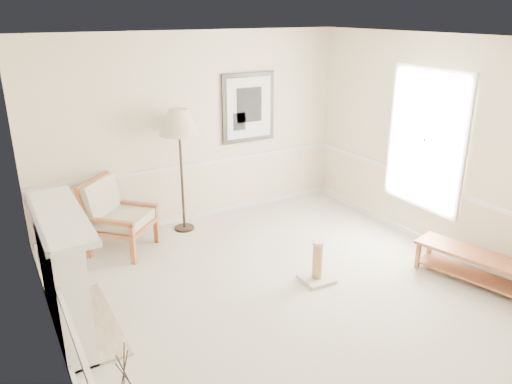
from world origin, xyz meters
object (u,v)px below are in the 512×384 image
scratching_post (317,269)px  bench (472,262)px  armchair (114,213)px  floor_lamp (179,125)px

scratching_post → bench: bearing=-29.8°
armchair → scratching_post: size_ratio=2.09×
armchair → scratching_post: bearing=-92.2°
armchair → scratching_post: armchair is taller
bench → scratching_post: (-1.65, 0.94, -0.10)m
armchair → bench: size_ratio=0.78×
floor_lamp → bench: bearing=-52.1°
armchair → scratching_post: (1.93, -2.10, -0.38)m
bench → scratching_post: bearing=150.2°
floor_lamp → bench: (2.50, -3.21, -1.36)m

